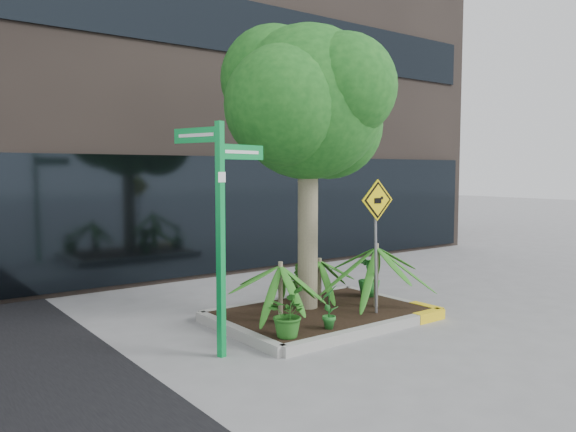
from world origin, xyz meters
TOP-DOWN VIEW (x-y plane):
  - ground at (0.00, 0.00)m, footprint 80.00×80.00m
  - planter at (0.23, 0.27)m, footprint 3.35×2.36m
  - tree at (0.14, 0.60)m, footprint 3.15×2.80m
  - palm_front at (1.08, -0.04)m, footprint 1.18×1.18m
  - palm_left at (-0.72, 0.17)m, footprint 1.01×1.01m
  - palm_back at (0.65, 0.89)m, footprint 0.82×0.82m
  - shrub_a at (-1.11, -0.50)m, footprint 0.81×0.81m
  - shrub_b at (1.55, 0.58)m, footprint 0.46×0.46m
  - shrub_c at (-0.39, -0.55)m, footprint 0.47×0.47m
  - shrub_d at (0.39, 1.11)m, footprint 0.53×0.53m
  - street_sign_post at (-1.96, -0.23)m, footprint 1.03×0.87m
  - cattle_sign at (0.78, -0.33)m, footprint 0.65×0.10m

SIDE VIEW (x-z plane):
  - ground at x=0.00m, z-range 0.00..0.00m
  - planter at x=0.23m, z-range 0.03..0.18m
  - shrub_c at x=-0.39m, z-range 0.15..0.78m
  - shrub_a at x=-1.11m, z-range 0.15..0.80m
  - shrub_d at x=0.39m, z-range 0.15..0.84m
  - shrub_b at x=1.55m, z-range 0.15..0.84m
  - palm_back at x=0.65m, z-range 0.37..1.28m
  - palm_left at x=-0.72m, z-range 0.43..1.54m
  - palm_front at x=1.08m, z-range 0.47..1.78m
  - cattle_sign at x=0.78m, z-range 0.52..2.62m
  - street_sign_post at x=-1.96m, z-range 0.35..3.36m
  - tree at x=0.14m, z-range 1.09..5.82m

